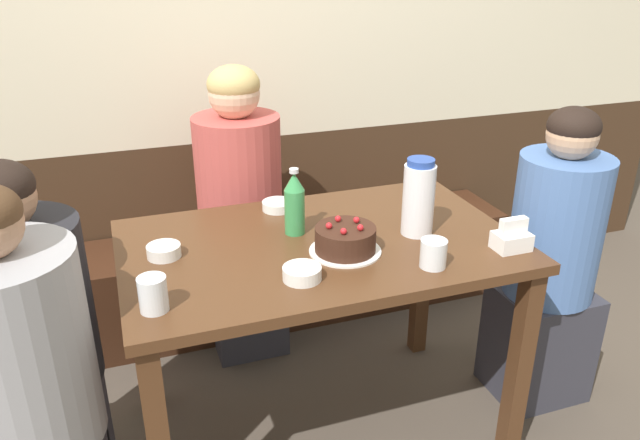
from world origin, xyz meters
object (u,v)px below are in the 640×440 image
person_pale_blue_shirt (241,218)px  person_dark_striped (26,399)px  water_pitcher (419,198)px  bowl_soup_white (278,206)px  bench_seat (261,276)px  bowl_rice_small (302,273)px  glass_water_tall (433,253)px  person_grey_tee (33,348)px  bowl_side_dish (164,251)px  person_teal_shirt (550,270)px  glass_tumbler_short (153,294)px  soju_bottle (294,203)px  birthday_cake (345,240)px  napkin_holder (512,238)px

person_pale_blue_shirt → person_dark_striped: bearing=-41.0°
water_pitcher → bowl_soup_white: (-0.38, 0.34, -0.11)m
person_pale_blue_shirt → bench_seat: bearing=146.6°
bowl_rice_small → person_pale_blue_shirt: 0.89m
bench_seat → person_pale_blue_shirt: bearing=-123.4°
bowl_soup_white → person_pale_blue_shirt: person_pale_blue_shirt is taller
glass_water_tall → person_grey_tee: (-1.15, 0.29, -0.26)m
bench_seat → bowl_side_dish: (-0.48, -0.78, 0.58)m
person_teal_shirt → person_grey_tee: size_ratio=1.01×
glass_tumbler_short → water_pitcher: bearing=13.0°
person_pale_blue_shirt → person_grey_tee: (-0.77, -0.63, -0.04)m
bench_seat → bowl_rice_small: size_ratio=21.66×
bench_seat → glass_tumbler_short: bearing=-116.7°
soju_bottle → glass_water_tall: soju_bottle is taller
birthday_cake → person_dark_striped: bearing=-171.8°
water_pitcher → glass_tumbler_short: (-0.86, -0.20, -0.08)m
bowl_soup_white → glass_water_tall: bearing=-60.9°
person_teal_shirt → person_grey_tee: person_teal_shirt is taller
bowl_soup_white → person_teal_shirt: 1.04m
soju_bottle → person_pale_blue_shirt: (-0.06, 0.56, -0.28)m
water_pitcher → napkin_holder: 0.31m
person_teal_shirt → glass_water_tall: bearing=18.9°
bench_seat → birthday_cake: size_ratio=10.75×
bowl_rice_small → glass_tumbler_short: (-0.41, -0.03, 0.03)m
napkin_holder → person_dark_striped: size_ratio=0.09×
birthday_cake → bowl_rice_small: bearing=-146.1°
birthday_cake → napkin_holder: napkin_holder is taller
soju_bottle → person_teal_shirt: person_teal_shirt is taller
bowl_side_dish → glass_tumbler_short: bearing=-101.0°
soju_bottle → bowl_side_dish: size_ratio=2.17×
napkin_holder → person_grey_tee: bearing=169.4°
glass_water_tall → person_dark_striped: size_ratio=0.07×
bench_seat → water_pitcher: 1.16m
water_pitcher → person_teal_shirt: size_ratio=0.22×
soju_bottle → glass_water_tall: size_ratio=2.63×
glass_water_tall → glass_tumbler_short: (-0.80, 0.03, 0.01)m
soju_bottle → bowl_rice_small: 0.33m
glass_water_tall → person_dark_striped: (-1.15, 0.04, -0.25)m
napkin_holder → bowl_side_dish: (-1.03, 0.31, -0.02)m
soju_bottle → bowl_rice_small: bearing=-103.5°
water_pitcher → bowl_soup_white: 0.52m
glass_tumbler_short → glass_water_tall: bearing=-1.8°
napkin_holder → bowl_rice_small: napkin_holder is taller
water_pitcher → bowl_rice_small: size_ratio=2.30×
glass_tumbler_short → soju_bottle: bearing=34.4°
bench_seat → birthday_cake: bearing=-86.9°
glass_water_tall → person_pale_blue_shirt: person_pale_blue_shirt is taller
soju_bottle → bowl_soup_white: soju_bottle is taller
soju_bottle → glass_water_tall: (0.31, -0.36, -0.06)m
water_pitcher → person_grey_tee: 1.26m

